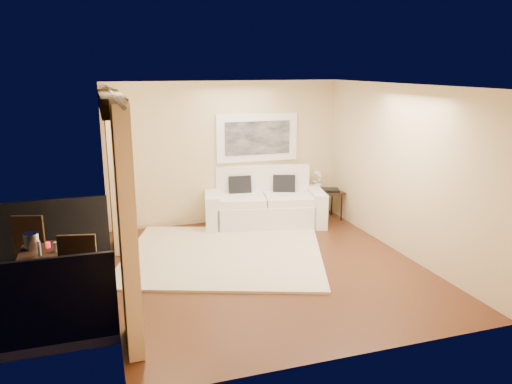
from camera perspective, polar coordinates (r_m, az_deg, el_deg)
name	(u,v)px	position (r m, az deg, el deg)	size (l,w,h in m)	color
floor	(269,268)	(7.62, 1.48, -8.66)	(5.00, 5.00, 0.00)	#582F19
room_shell	(111,102)	(6.64, -16.27, 9.84)	(5.00, 6.40, 5.00)	white
balcony	(30,286)	(7.24, -24.41, -9.75)	(1.81, 2.60, 1.17)	#605B56
curtains	(119,193)	(6.82, -15.41, -0.10)	(0.16, 4.80, 2.64)	#D4AB82
artwork	(257,138)	(9.65, 0.15, 6.22)	(1.62, 0.07, 0.92)	white
rug	(224,255)	(8.07, -3.71, -7.19)	(3.11, 2.71, 0.04)	#F2E5C3
sofa	(264,204)	(9.57, 0.92, -1.43)	(2.39, 1.41, 1.08)	white
side_table	(328,194)	(9.93, 8.18, -0.22)	(0.57, 0.57, 0.57)	black
tray	(329,190)	(9.90, 8.35, 0.22)	(0.38, 0.28, 0.05)	black
orchid	(318,179)	(9.91, 7.09, 1.44)	(0.23, 0.16, 0.44)	white
bistro_table	(48,257)	(6.70, -22.72, -6.89)	(0.65, 0.65, 0.76)	black
balcony_chair_far	(32,242)	(7.68, -24.21, -5.23)	(0.52, 0.53, 0.98)	black
balcony_chair_near	(77,272)	(6.32, -19.78, -8.61)	(0.53, 0.53, 1.03)	black
ice_bucket	(31,241)	(6.80, -24.28, -5.12)	(0.18, 0.18, 0.20)	silver
candle	(48,245)	(6.78, -22.68, -5.60)	(0.06, 0.06, 0.07)	red
vase	(39,248)	(6.53, -23.53, -5.92)	(0.04, 0.04, 0.18)	silver
glass_a	(56,247)	(6.59, -21.90, -5.84)	(0.06, 0.06, 0.12)	silver
glass_b	(64,245)	(6.61, -21.10, -5.70)	(0.06, 0.06, 0.12)	silver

